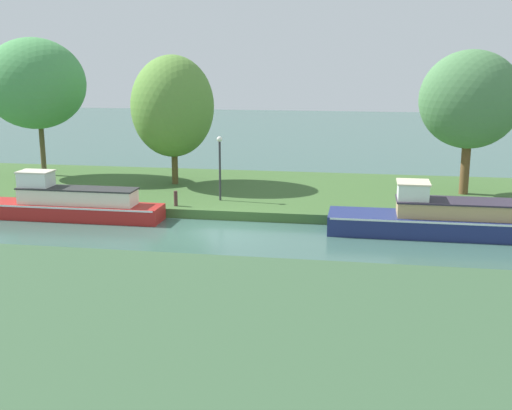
% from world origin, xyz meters
% --- Properties ---
extents(ground_plane, '(120.00, 120.00, 0.00)m').
position_xyz_m(ground_plane, '(0.00, 0.00, 0.00)').
color(ground_plane, '#3A5D53').
extents(riverbank_far, '(72.00, 10.00, 0.40)m').
position_xyz_m(riverbank_far, '(0.00, 7.00, 0.20)').
color(riverbank_far, '#3D612E').
rests_on(riverbank_far, ground_plane).
extents(riverbank_near, '(72.00, 10.00, 0.40)m').
position_xyz_m(riverbank_near, '(0.00, -9.00, 0.20)').
color(riverbank_near, '#385838').
rests_on(riverbank_near, ground_plane).
extents(navy_barge, '(10.06, 2.02, 2.05)m').
position_xyz_m(navy_barge, '(9.45, 1.20, 0.64)').
color(navy_barge, navy).
rests_on(navy_barge, ground_plane).
extents(red_narrowboat, '(7.87, 1.48, 2.01)m').
position_xyz_m(red_narrowboat, '(-6.53, 1.20, 0.63)').
color(red_narrowboat, '#AF211E').
rests_on(red_narrowboat, ground_plane).
extents(willow_tree_left, '(5.56, 4.17, 7.29)m').
position_xyz_m(willow_tree_left, '(-11.62, 8.28, 5.31)').
color(willow_tree_left, brown).
rests_on(willow_tree_left, riverbank_far).
extents(willow_tree_centre, '(4.06, 4.55, 6.40)m').
position_xyz_m(willow_tree_centre, '(-3.83, 7.39, 4.30)').
color(willow_tree_centre, brown).
rests_on(willow_tree_centre, riverbank_far).
extents(willow_tree_right, '(4.60, 3.32, 6.62)m').
position_xyz_m(willow_tree_right, '(10.24, 7.26, 4.76)').
color(willow_tree_right, brown).
rests_on(willow_tree_right, riverbank_far).
extents(lamp_post, '(0.24, 0.24, 2.87)m').
position_xyz_m(lamp_post, '(-0.71, 4.03, 2.21)').
color(lamp_post, '#333338').
rests_on(lamp_post, riverbank_far).
extents(mooring_post_near, '(0.16, 0.16, 0.66)m').
position_xyz_m(mooring_post_near, '(-2.34, 2.59, 0.73)').
color(mooring_post_near, '#4A2E2B').
rests_on(mooring_post_near, riverbank_far).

